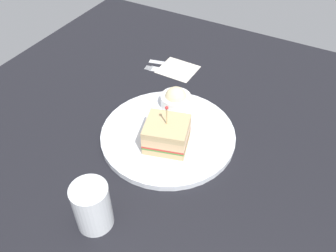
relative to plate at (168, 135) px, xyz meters
The scene contains 8 objects.
ground_plane 1.68cm from the plate, ahead, with size 109.22×109.22×2.00cm, color black.
plate is the anchor object (origin of this frame).
sandwich_half_center 4.99cm from the plate, 65.40° to the right, with size 10.64×10.16×10.43cm.
coleslaw_bowl 9.75cm from the plate, 107.55° to the left, with size 7.10×7.10×5.11cm.
drink_glass 25.05cm from the plate, 92.36° to the right, with size 6.48×6.48×9.39cm.
napkin 26.44cm from the plate, 112.90° to the left, with size 9.93×8.94×0.15cm, color beige.
fork 25.82cm from the plate, 122.64° to the left, with size 12.52×3.35×0.35cm.
knife 29.01cm from the plate, 118.63° to the left, with size 12.55×3.98×0.35cm.
Camera 1 is at (26.79, -48.79, 55.74)cm, focal length 37.99 mm.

